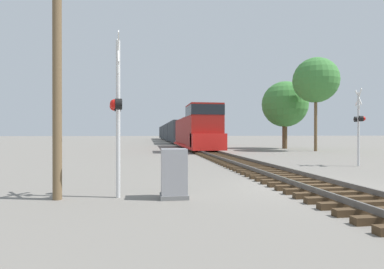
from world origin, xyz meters
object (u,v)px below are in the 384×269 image
utility_pole (57,32)px  relay_cabinet (174,174)px  tree_far_right (316,80)px  tree_mid_background (285,104)px  crossing_signal_far (359,122)px  crossing_signal_near (117,108)px  freight_train (173,132)px

utility_pole → relay_cabinet: bearing=-5.4°
utility_pole → tree_far_right: 27.66m
relay_cabinet → tree_mid_background: bearing=58.6°
relay_cabinet → crossing_signal_far: bearing=31.5°
crossing_signal_near → utility_pole: utility_pole is taller
freight_train → utility_pole: utility_pole is taller
freight_train → tree_far_right: 38.13m
freight_train → utility_pole: bearing=-97.9°
tree_far_right → tree_mid_background: size_ratio=1.20×
crossing_signal_near → relay_cabinet: (1.57, -0.32, -1.85)m
freight_train → utility_pole: 56.17m
freight_train → crossing_signal_far: bearing=-82.8°
crossing_signal_near → tree_mid_background: bearing=138.2°
freight_train → crossing_signal_near: 55.90m
relay_cabinet → tree_mid_background: 29.66m
relay_cabinet → crossing_signal_near: bearing=168.6°
crossing_signal_far → utility_pole: size_ratio=0.48×
freight_train → relay_cabinet: bearing=-94.7°
crossing_signal_far → tree_mid_background: size_ratio=0.54×
crossing_signal_far → crossing_signal_near: bearing=135.2°
crossing_signal_far → relay_cabinet: size_ratio=3.08×
relay_cabinet → tree_far_right: size_ratio=0.15×
crossing_signal_near → relay_cabinet: 2.45m
freight_train → tree_far_right: (11.57, -35.96, 5.16)m
crossing_signal_far → utility_pole: bearing=132.5°
freight_train → crossing_signal_far: freight_train is taller
relay_cabinet → tree_mid_background: (15.27, 25.02, 4.55)m
relay_cabinet → tree_far_right: tree_far_right is taller
crossing_signal_near → tree_mid_background: tree_mid_background is taller
relay_cabinet → utility_pole: utility_pole is taller
freight_train → utility_pole: size_ratio=9.01×
freight_train → relay_cabinet: (-4.58, -55.88, -1.35)m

